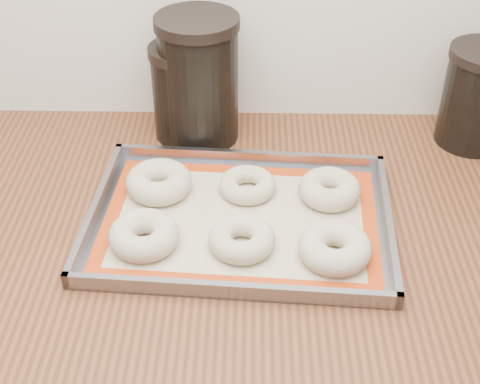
{
  "coord_description": "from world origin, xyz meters",
  "views": [
    {
      "loc": [
        -0.14,
        0.87,
        1.56
      ],
      "look_at": [
        -0.16,
        1.66,
        0.96
      ],
      "focal_mm": 50.0,
      "sensor_mm": 36.0,
      "label": 1
    }
  ],
  "objects_px": {
    "bagel_front_left": "(144,235)",
    "bagel_back_mid": "(247,185)",
    "bagel_back_right": "(329,189)",
    "canister_left": "(199,79)",
    "baking_tray": "(240,219)",
    "bagel_front_right": "(335,248)",
    "canister_right": "(479,97)",
    "bagel_back_left": "(159,182)",
    "canister_mid": "(183,92)",
    "bagel_front_mid": "(242,239)"
  },
  "relations": [
    {
      "from": "canister_mid",
      "to": "canister_right",
      "type": "bearing_deg",
      "value": -1.17
    },
    {
      "from": "bagel_front_mid",
      "to": "canister_right",
      "type": "relative_size",
      "value": 0.54
    },
    {
      "from": "bagel_front_right",
      "to": "canister_left",
      "type": "distance_m",
      "value": 0.41
    },
    {
      "from": "canister_mid",
      "to": "canister_right",
      "type": "distance_m",
      "value": 0.52
    },
    {
      "from": "bagel_front_left",
      "to": "bagel_back_right",
      "type": "bearing_deg",
      "value": 22.78
    },
    {
      "from": "bagel_back_mid",
      "to": "canister_left",
      "type": "bearing_deg",
      "value": 115.92
    },
    {
      "from": "baking_tray",
      "to": "bagel_front_right",
      "type": "relative_size",
      "value": 4.56
    },
    {
      "from": "bagel_front_left",
      "to": "bagel_back_left",
      "type": "xyz_separation_m",
      "value": [
        0.01,
        0.13,
        0.0
      ]
    },
    {
      "from": "baking_tray",
      "to": "canister_right",
      "type": "relative_size",
      "value": 2.69
    },
    {
      "from": "baking_tray",
      "to": "bagel_front_right",
      "type": "height_order",
      "value": "bagel_front_right"
    },
    {
      "from": "bagel_back_right",
      "to": "bagel_front_left",
      "type": "bearing_deg",
      "value": -157.22
    },
    {
      "from": "bagel_back_left",
      "to": "bagel_front_right",
      "type": "bearing_deg",
      "value": -29.67
    },
    {
      "from": "baking_tray",
      "to": "bagel_front_right",
      "type": "bearing_deg",
      "value": -30.97
    },
    {
      "from": "bagel_back_left",
      "to": "canister_right",
      "type": "bearing_deg",
      "value": 17.59
    },
    {
      "from": "bagel_back_mid",
      "to": "canister_right",
      "type": "height_order",
      "value": "canister_right"
    },
    {
      "from": "bagel_back_left",
      "to": "bagel_back_right",
      "type": "bearing_deg",
      "value": -2.64
    },
    {
      "from": "bagel_front_left",
      "to": "bagel_back_left",
      "type": "bearing_deg",
      "value": 87.06
    },
    {
      "from": "canister_left",
      "to": "canister_right",
      "type": "bearing_deg",
      "value": -0.78
    },
    {
      "from": "canister_left",
      "to": "canister_right",
      "type": "height_order",
      "value": "canister_left"
    },
    {
      "from": "bagel_back_right",
      "to": "canister_right",
      "type": "xyz_separation_m",
      "value": [
        0.27,
        0.19,
        0.07
      ]
    },
    {
      "from": "canister_mid",
      "to": "canister_right",
      "type": "relative_size",
      "value": 0.98
    },
    {
      "from": "bagel_front_mid",
      "to": "bagel_back_left",
      "type": "height_order",
      "value": "bagel_back_left"
    },
    {
      "from": "bagel_front_left",
      "to": "bagel_back_mid",
      "type": "bearing_deg",
      "value": 41.35
    },
    {
      "from": "bagel_front_left",
      "to": "bagel_back_mid",
      "type": "relative_size",
      "value": 1.13
    },
    {
      "from": "bagel_front_left",
      "to": "bagel_front_right",
      "type": "distance_m",
      "value": 0.28
    },
    {
      "from": "bagel_front_mid",
      "to": "canister_right",
      "type": "height_order",
      "value": "canister_right"
    },
    {
      "from": "baking_tray",
      "to": "bagel_front_left",
      "type": "relative_size",
      "value": 4.63
    },
    {
      "from": "bagel_front_right",
      "to": "bagel_back_mid",
      "type": "relative_size",
      "value": 1.15
    },
    {
      "from": "bagel_front_left",
      "to": "bagel_back_right",
      "type": "xyz_separation_m",
      "value": [
        0.28,
        0.12,
        -0.0
      ]
    },
    {
      "from": "canister_left",
      "to": "canister_mid",
      "type": "distance_m",
      "value": 0.04
    },
    {
      "from": "bagel_back_left",
      "to": "canister_left",
      "type": "relative_size",
      "value": 0.46
    },
    {
      "from": "canister_mid",
      "to": "bagel_front_right",
      "type": "bearing_deg",
      "value": -54.31
    },
    {
      "from": "bagel_back_right",
      "to": "canister_mid",
      "type": "distance_m",
      "value": 0.32
    },
    {
      "from": "baking_tray",
      "to": "bagel_front_mid",
      "type": "bearing_deg",
      "value": -86.61
    },
    {
      "from": "bagel_back_left",
      "to": "bagel_back_mid",
      "type": "height_order",
      "value": "bagel_back_left"
    },
    {
      "from": "bagel_back_right",
      "to": "canister_left",
      "type": "xyz_separation_m",
      "value": [
        -0.22,
        0.19,
        0.09
      ]
    },
    {
      "from": "bagel_front_right",
      "to": "bagel_back_right",
      "type": "xyz_separation_m",
      "value": [
        0.01,
        0.14,
        -0.0
      ]
    },
    {
      "from": "bagel_front_mid",
      "to": "canister_left",
      "type": "relative_size",
      "value": 0.42
    },
    {
      "from": "bagel_front_right",
      "to": "bagel_back_left",
      "type": "relative_size",
      "value": 0.99
    },
    {
      "from": "bagel_back_left",
      "to": "bagel_back_mid",
      "type": "relative_size",
      "value": 1.16
    },
    {
      "from": "bagel_back_mid",
      "to": "canister_left",
      "type": "xyz_separation_m",
      "value": [
        -0.09,
        0.18,
        0.1
      ]
    },
    {
      "from": "bagel_back_left",
      "to": "canister_mid",
      "type": "bearing_deg",
      "value": 81.77
    },
    {
      "from": "bagel_back_mid",
      "to": "canister_mid",
      "type": "bearing_deg",
      "value": 122.45
    },
    {
      "from": "bagel_front_left",
      "to": "canister_mid",
      "type": "relative_size",
      "value": 0.59
    },
    {
      "from": "bagel_front_mid",
      "to": "bagel_back_mid",
      "type": "distance_m",
      "value": 0.14
    },
    {
      "from": "canister_right",
      "to": "bagel_front_left",
      "type": "bearing_deg",
      "value": -151.24
    },
    {
      "from": "bagel_front_left",
      "to": "canister_mid",
      "type": "bearing_deg",
      "value": 83.95
    },
    {
      "from": "canister_left",
      "to": "bagel_front_right",
      "type": "bearing_deg",
      "value": -57.43
    },
    {
      "from": "canister_mid",
      "to": "bagel_front_mid",
      "type": "bearing_deg",
      "value": -71.01
    },
    {
      "from": "bagel_front_right",
      "to": "bagel_back_mid",
      "type": "height_order",
      "value": "bagel_front_right"
    }
  ]
}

